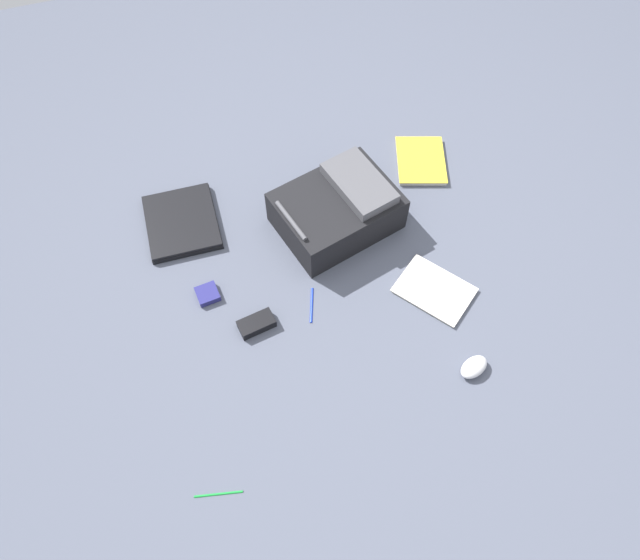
{
  "coord_description": "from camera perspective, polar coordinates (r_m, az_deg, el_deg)",
  "views": [
    {
      "loc": [
        -0.98,
        0.36,
        1.83
      ],
      "look_at": [
        0.03,
        0.03,
        0.02
      ],
      "focal_mm": 33.35,
      "sensor_mm": 36.0,
      "label": 1
    }
  ],
  "objects": [
    {
      "name": "pen_black",
      "position": [
        2.07,
        -0.8,
        -2.38
      ],
      "size": [
        0.13,
        0.05,
        0.01
      ],
      "primitive_type": "cylinder",
      "rotation": [
        1.57,
        0.0,
        1.23
      ],
      "color": "#1933B2",
      "rests_on": "ground_plane"
    },
    {
      "name": "book_manual",
      "position": [
        2.47,
        9.64,
        11.2
      ],
      "size": [
        0.29,
        0.26,
        0.02
      ],
      "color": "silver",
      "rests_on": "ground_plane"
    },
    {
      "name": "power_brick",
      "position": [
        2.03,
        -6.11,
        -4.2
      ],
      "size": [
        0.08,
        0.13,
        0.04
      ],
      "primitive_type": "cube",
      "rotation": [
        0.0,
        0.0,
        0.15
      ],
      "color": "black",
      "rests_on": "ground_plane"
    },
    {
      "name": "ground_plane",
      "position": [
        2.11,
        1.12,
        -0.61
      ],
      "size": [
        3.94,
        3.94,
        0.0
      ],
      "primitive_type": "plane",
      "color": "#4C5160"
    },
    {
      "name": "laptop",
      "position": [
        2.3,
        -13.13,
        5.43
      ],
      "size": [
        0.31,
        0.27,
        0.03
      ],
      "color": "black",
      "rests_on": "ground_plane"
    },
    {
      "name": "earbud_pouch",
      "position": [
        2.11,
        -10.74,
        -1.33
      ],
      "size": [
        0.08,
        0.08,
        0.03
      ],
      "primitive_type": "cube",
      "rotation": [
        0.0,
        0.0,
        0.1
      ],
      "color": "navy",
      "rests_on": "ground_plane"
    },
    {
      "name": "computer_mouse",
      "position": [
        2.01,
        14.55,
        -8.09
      ],
      "size": [
        0.09,
        0.12,
        0.04
      ],
      "primitive_type": "ellipsoid",
      "rotation": [
        0.0,
        0.0,
        0.34
      ],
      "color": "silver",
      "rests_on": "ground_plane"
    },
    {
      "name": "book_comic",
      "position": [
        2.13,
        10.9,
        -0.98
      ],
      "size": [
        0.31,
        0.3,
        0.01
      ],
      "color": "silver",
      "rests_on": "ground_plane"
    },
    {
      "name": "backpack",
      "position": [
        2.19,
        1.76,
        6.85
      ],
      "size": [
        0.41,
        0.48,
        0.19
      ],
      "color": "black",
      "rests_on": "ground_plane"
    },
    {
      "name": "pen_blue",
      "position": [
        1.88,
        -9.72,
        -19.58
      ],
      "size": [
        0.04,
        0.14,
        0.01
      ],
      "primitive_type": "cylinder",
      "rotation": [
        1.57,
        0.0,
        -0.21
      ],
      "color": "#198C33",
      "rests_on": "ground_plane"
    }
  ]
}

